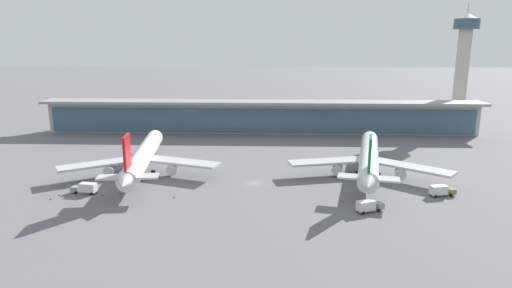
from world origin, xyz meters
TOP-DOWN VIEW (x-y plane):
  - ground_plane at (0.00, 0.00)m, footprint 1200.00×1200.00m
  - airliner_left_stand at (-36.55, 9.00)m, footprint 50.73×66.44m
  - airliner_centre_stand at (36.71, 10.23)m, footprint 49.96×65.93m
  - service_truck_near_nose_grey at (-47.30, -11.17)m, footprint 7.56×3.34m
  - service_truck_under_wing_olive at (52.82, -9.34)m, footprint 7.64×4.04m
  - service_truck_mid_apron_grey at (30.10, -21.93)m, footprint 7.61×5.05m
  - terminal_building at (0.00, 75.55)m, footprint 202.86×12.80m
  - control_tower at (99.72, 98.14)m, footprint 12.00×12.00m
  - safety_cone_alpha at (-21.48, -13.57)m, footprint 0.62×0.62m
  - safety_cone_bravo at (-55.04, -16.25)m, footprint 0.62×0.62m
  - safety_cone_charlie at (-37.49, -11.20)m, footprint 0.62×0.62m
  - safety_cone_delta at (-41.96, -12.68)m, footprint 0.62×0.62m
  - safety_cone_echo at (-54.13, -13.09)m, footprint 0.62×0.62m

SIDE VIEW (x-z plane):
  - ground_plane at x=0.00m, z-range 0.00..0.00m
  - safety_cone_alpha at x=-21.48m, z-range -0.03..0.67m
  - safety_cone_bravo at x=-55.04m, z-range -0.03..0.67m
  - safety_cone_charlie at x=-37.49m, z-range -0.03..0.67m
  - safety_cone_delta at x=-41.96m, z-range -0.03..0.67m
  - safety_cone_echo at x=-54.13m, z-range -0.03..0.67m
  - service_truck_near_nose_grey at x=-47.30m, z-range 0.14..3.24m
  - service_truck_under_wing_olive at x=52.82m, z-range 0.14..3.24m
  - service_truck_mid_apron_grey at x=30.10m, z-range 0.14..3.24m
  - airliner_left_stand at x=-36.55m, z-range -3.28..14.42m
  - airliner_centre_stand at x=36.71m, z-range -3.28..14.42m
  - terminal_building at x=0.00m, z-range 0.27..15.47m
  - control_tower at x=99.72m, z-range 2.86..63.04m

